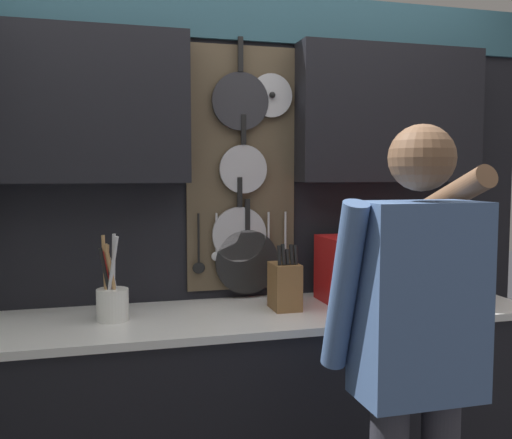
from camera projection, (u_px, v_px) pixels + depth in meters
The scene contains 6 objects.
base_cabinet_counter at pixel (272, 421), 2.39m from camera, with size 2.19×0.60×0.94m.
back_wall_unit at pixel (256, 191), 2.57m from camera, with size 2.76×0.20×2.30m.
microwave at pixel (383, 270), 2.48m from camera, with size 0.50×0.37×0.29m.
knife_block at pixel (285, 285), 2.37m from camera, with size 0.11×0.15×0.28m.
utensil_crock at pixel (112, 300), 2.19m from camera, with size 0.12×0.12×0.34m.
person at pixel (416, 341), 1.77m from camera, with size 0.54×0.63×1.65m.
Camera 1 is at (-0.67, -2.21, 1.50)m, focal length 40.00 mm.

